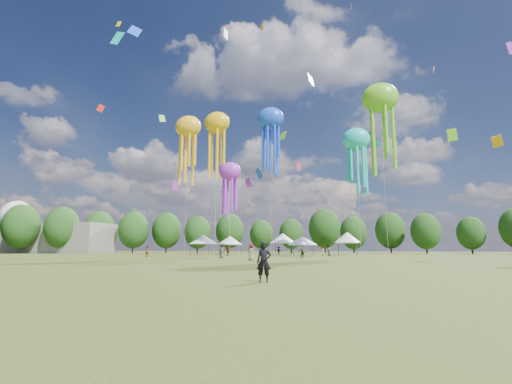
# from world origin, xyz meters

# --- Properties ---
(ground) EXTENTS (300.00, 300.00, 0.00)m
(ground) POSITION_xyz_m (0.00, 0.00, 0.00)
(ground) COLOR #384416
(ground) RESTS_ON ground
(observer_main) EXTENTS (0.63, 0.48, 1.55)m
(observer_main) POSITION_xyz_m (8.00, -0.57, 0.78)
(observer_main) COLOR black
(observer_main) RESTS_ON ground
(spectator_near) EXTENTS (1.08, 1.02, 1.76)m
(spectator_near) POSITION_xyz_m (-5.07, 32.31, 0.88)
(spectator_near) COLOR gray
(spectator_near) RESTS_ON ground
(spectators_far) EXTENTS (27.01, 33.10, 1.86)m
(spectators_far) POSITION_xyz_m (0.43, 44.63, 0.86)
(spectators_far) COLOR gray
(spectators_far) RESTS_ON ground
(festival_tents) EXTENTS (33.93, 8.92, 4.28)m
(festival_tents) POSITION_xyz_m (-3.81, 56.33, 3.06)
(festival_tents) COLOR #47474C
(festival_tents) RESTS_ON ground
(show_kites) EXTENTS (40.08, 24.30, 27.19)m
(show_kites) POSITION_xyz_m (1.63, 42.58, 20.16)
(show_kites) COLOR #FEB60F
(show_kites) RESTS_ON ground
(small_kites) EXTENTS (73.06, 58.16, 42.18)m
(small_kites) POSITION_xyz_m (-1.93, 43.27, 28.16)
(small_kites) COLOR #FEB60F
(small_kites) RESTS_ON ground
(treeline) EXTENTS (201.57, 95.24, 13.43)m
(treeline) POSITION_xyz_m (-3.87, 62.51, 6.54)
(treeline) COLOR #38281C
(treeline) RESTS_ON ground
(hangar) EXTENTS (40.00, 12.00, 8.00)m
(hangar) POSITION_xyz_m (-72.00, 72.00, 4.00)
(hangar) COLOR gray
(hangar) RESTS_ON ground
(radome) EXTENTS (9.00, 9.00, 16.00)m
(radome) POSITION_xyz_m (-88.00, 78.00, 9.99)
(radome) COLOR white
(radome) RESTS_ON ground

